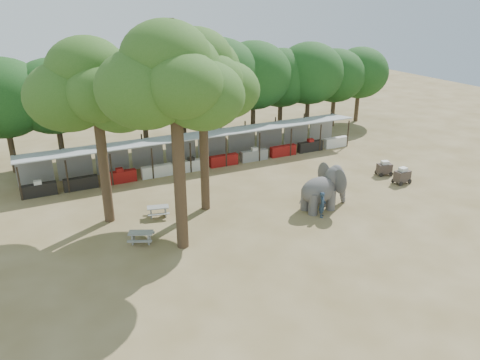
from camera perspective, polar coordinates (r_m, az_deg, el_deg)
name	(u,v)px	position (r m, az deg, el deg)	size (l,w,h in m)	color
ground	(294,239)	(27.18, 6.60, -7.11)	(100.00, 100.00, 0.00)	brown
vendor_stalls	(203,151)	(38.08, -4.52, 3.56)	(28.00, 2.99, 2.80)	#9B9EA3
yard_tree_left	(92,88)	(27.76, -17.64, 10.70)	(7.10, 6.90, 11.02)	#332316
yard_tree_center	(171,79)	(23.45, -8.46, 12.08)	(7.10, 6.90, 12.04)	#332316
yard_tree_back	(199,76)	(28.26, -5.07, 12.50)	(7.10, 6.90, 11.36)	#332316
backdrop_trees	(179,87)	(41.71, -7.39, 11.21)	(46.46, 5.95, 8.33)	#332316
elephant	(324,188)	(30.57, 10.23, -0.98)	(3.71, 2.83, 2.82)	#474444
handler	(322,205)	(29.61, 10.01, -2.97)	(0.60, 0.40, 1.66)	#26384C
picnic_table_near	(141,236)	(26.94, -11.98, -6.68)	(1.75, 1.68, 0.68)	gray
picnic_table_far	(158,210)	(29.81, -9.96, -3.62)	(1.58, 1.48, 0.67)	gray
cart_front	(402,176)	(36.38, 19.17, 0.51)	(1.30, 0.89, 1.23)	#352A25
cart_back	(384,168)	(37.62, 17.18, 1.39)	(1.31, 1.01, 1.15)	#352A25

